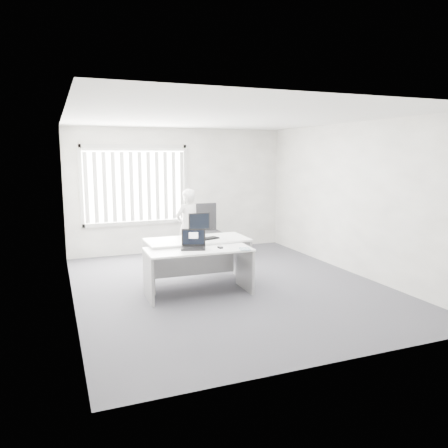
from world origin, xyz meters
name	(u,v)px	position (x,y,z in m)	size (l,w,h in m)	color
ground	(228,286)	(0.00, 0.00, 0.00)	(6.00, 6.00, 0.00)	#5A5962
wall_back	(179,190)	(0.00, 3.00, 1.40)	(5.00, 0.02, 2.80)	white
wall_front	(339,235)	(0.00, -3.00, 1.40)	(5.00, 0.02, 2.80)	white
wall_left	(69,211)	(-2.50, 0.00, 1.40)	(0.02, 6.00, 2.80)	white
wall_right	(353,199)	(2.50, 0.00, 1.40)	(0.02, 6.00, 2.80)	white
ceiling	(229,117)	(0.00, 0.00, 2.80)	(5.00, 6.00, 0.02)	silver
window	(135,185)	(-1.00, 2.96, 1.55)	(2.32, 0.06, 1.76)	#B9B9B4
blinds	(136,187)	(-1.00, 2.90, 1.52)	(2.20, 0.10, 1.50)	silver
desk_near	(198,261)	(-0.61, -0.25, 0.54)	(1.66, 0.81, 0.75)	white
desk_far	(197,251)	(-0.45, 0.32, 0.57)	(1.73, 0.82, 0.79)	white
office_chair	(208,239)	(0.47, 2.35, 0.35)	(0.67, 0.67, 1.13)	black
person	(188,227)	(-0.19, 1.74, 0.77)	(0.56, 0.37, 1.53)	silver
laptop	(193,240)	(-0.70, -0.27, 0.90)	(0.38, 0.34, 0.29)	black
paper_sheet	(220,249)	(-0.30, -0.38, 0.75)	(0.30, 0.21, 0.00)	white
mouse	(220,247)	(-0.29, -0.37, 0.77)	(0.05, 0.09, 0.04)	#AAAAAC
booklet	(245,249)	(0.05, -0.57, 0.75)	(0.16, 0.22, 0.01)	white
keyboard	(205,239)	(-0.34, 0.20, 0.80)	(0.49, 0.16, 0.02)	black
monitor	(199,224)	(-0.32, 0.59, 0.99)	(0.41, 0.12, 0.41)	black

